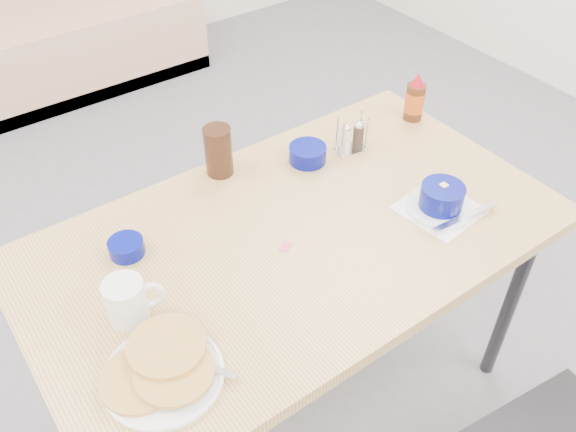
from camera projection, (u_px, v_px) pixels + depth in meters
booth_bench at (27, 34)px, 3.40m from camera, size 1.90×0.56×1.22m
dining_table at (295, 250)px, 1.63m from camera, size 1.40×0.80×0.76m
pancake_plate at (162, 370)px, 1.26m from camera, size 0.26×0.25×0.05m
coffee_mug at (128, 300)px, 1.35m from camera, size 0.13×0.09×0.10m
grits_setting at (441, 200)px, 1.64m from camera, size 0.24×0.22×0.08m
creamer_bowl at (126, 247)px, 1.52m from camera, size 0.09×0.09×0.04m
butter_bowl at (308, 154)px, 1.81m from camera, size 0.11×0.11×0.05m
amber_tumbler at (218, 151)px, 1.74m from camera, size 0.08×0.08×0.15m
condiment_caddy at (352, 139)px, 1.84m from camera, size 0.10×0.07×0.11m
syrup_bottle at (415, 99)px, 1.96m from camera, size 0.06×0.06×0.16m
sugar_wrapper at (285, 247)px, 1.55m from camera, size 0.04×0.04×0.00m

